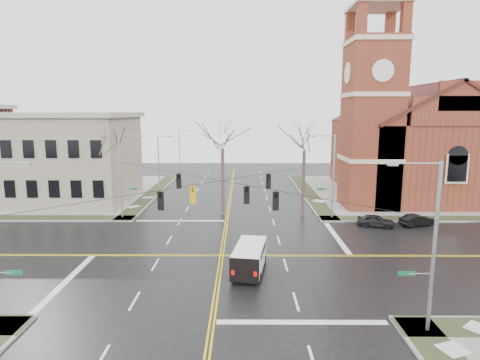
{
  "coord_description": "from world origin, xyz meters",
  "views": [
    {
      "loc": [
        1.68,
        -31.15,
        11.54
      ],
      "look_at": [
        1.46,
        6.0,
        5.23
      ],
      "focal_mm": 30.0,
      "sensor_mm": 36.0,
      "label": 1
    }
  ],
  "objects_px": {
    "signal_pole_nw": "(122,174)",
    "parked_car_a": "(376,221)",
    "parked_car_b": "(417,220)",
    "tree_ne": "(304,147)",
    "tree_nw_far": "(108,150)",
    "streetlight_north_a": "(160,160)",
    "signal_pole_ne": "(332,174)",
    "church": "(409,135)",
    "tree_nw_near": "(222,144)",
    "cargo_van": "(250,256)",
    "streetlight_north_b": "(180,148)",
    "signal_pole_se": "(431,243)"
  },
  "relations": [
    {
      "from": "streetlight_north_a",
      "to": "tree_nw_far",
      "type": "height_order",
      "value": "tree_nw_far"
    },
    {
      "from": "parked_car_b",
      "to": "tree_nw_far",
      "type": "relative_size",
      "value": 0.36
    },
    {
      "from": "parked_car_b",
      "to": "signal_pole_ne",
      "type": "bearing_deg",
      "value": 54.45
    },
    {
      "from": "cargo_van",
      "to": "signal_pole_ne",
      "type": "bearing_deg",
      "value": 67.2
    },
    {
      "from": "tree_nw_far",
      "to": "tree_ne",
      "type": "bearing_deg",
      "value": -0.69
    },
    {
      "from": "parked_car_a",
      "to": "tree_nw_far",
      "type": "distance_m",
      "value": 29.78
    },
    {
      "from": "signal_pole_ne",
      "to": "cargo_van",
      "type": "bearing_deg",
      "value": -121.76
    },
    {
      "from": "signal_pole_ne",
      "to": "tree_nw_far",
      "type": "relative_size",
      "value": 0.89
    },
    {
      "from": "streetlight_north_b",
      "to": "tree_ne",
      "type": "height_order",
      "value": "tree_ne"
    },
    {
      "from": "church",
      "to": "cargo_van",
      "type": "height_order",
      "value": "church"
    },
    {
      "from": "signal_pole_nw",
      "to": "tree_nw_near",
      "type": "distance_m",
      "value": 11.43
    },
    {
      "from": "signal_pole_ne",
      "to": "streetlight_north_a",
      "type": "xyz_separation_m",
      "value": [
        -21.97,
        16.5,
        -0.48
      ]
    },
    {
      "from": "parked_car_b",
      "to": "tree_ne",
      "type": "bearing_deg",
      "value": 51.27
    },
    {
      "from": "streetlight_north_b",
      "to": "parked_car_b",
      "type": "bearing_deg",
      "value": -52.37
    },
    {
      "from": "signal_pole_nw",
      "to": "tree_nw_far",
      "type": "distance_m",
      "value": 3.66
    },
    {
      "from": "tree_nw_far",
      "to": "church",
      "type": "bearing_deg",
      "value": 16.66
    },
    {
      "from": "streetlight_north_a",
      "to": "tree_nw_far",
      "type": "relative_size",
      "value": 0.79
    },
    {
      "from": "signal_pole_ne",
      "to": "streetlight_north_b",
      "type": "height_order",
      "value": "signal_pole_ne"
    },
    {
      "from": "streetlight_north_a",
      "to": "cargo_van",
      "type": "height_order",
      "value": "streetlight_north_a"
    },
    {
      "from": "parked_car_a",
      "to": "tree_nw_near",
      "type": "bearing_deg",
      "value": 88.87
    },
    {
      "from": "church",
      "to": "streetlight_north_a",
      "type": "height_order",
      "value": "church"
    },
    {
      "from": "church",
      "to": "parked_car_b",
      "type": "height_order",
      "value": "church"
    },
    {
      "from": "signal_pole_nw",
      "to": "parked_car_b",
      "type": "distance_m",
      "value": 31.39
    },
    {
      "from": "church",
      "to": "signal_pole_se",
      "type": "height_order",
      "value": "church"
    },
    {
      "from": "parked_car_b",
      "to": "cargo_van",
      "type": "bearing_deg",
      "value": 107.33
    },
    {
      "from": "church",
      "to": "tree_ne",
      "type": "bearing_deg",
      "value": -144.3
    },
    {
      "from": "church",
      "to": "tree_nw_near",
      "type": "distance_m",
      "value": 27.59
    },
    {
      "from": "tree_nw_far",
      "to": "cargo_van",
      "type": "bearing_deg",
      "value": -46.81
    },
    {
      "from": "signal_pole_nw",
      "to": "parked_car_a",
      "type": "distance_m",
      "value": 27.11
    },
    {
      "from": "signal_pole_se",
      "to": "parked_car_a",
      "type": "xyz_separation_m",
      "value": [
        3.95,
        19.95,
        -4.33
      ]
    },
    {
      "from": "signal_pole_nw",
      "to": "signal_pole_ne",
      "type": "bearing_deg",
      "value": 0.0
    },
    {
      "from": "cargo_van",
      "to": "tree_nw_far",
      "type": "distance_m",
      "value": 23.55
    },
    {
      "from": "church",
      "to": "parked_car_b",
      "type": "distance_m",
      "value": 18.6
    },
    {
      "from": "cargo_van",
      "to": "parked_car_a",
      "type": "distance_m",
      "value": 17.47
    },
    {
      "from": "cargo_van",
      "to": "parked_car_b",
      "type": "bearing_deg",
      "value": 43.3
    },
    {
      "from": "streetlight_north_a",
      "to": "parked_car_b",
      "type": "xyz_separation_m",
      "value": [
        30.29,
        -19.29,
        -3.86
      ]
    },
    {
      "from": "signal_pole_ne",
      "to": "tree_nw_far",
      "type": "height_order",
      "value": "tree_nw_far"
    },
    {
      "from": "streetlight_north_b",
      "to": "tree_nw_far",
      "type": "relative_size",
      "value": 0.79
    },
    {
      "from": "signal_pole_nw",
      "to": "streetlight_north_a",
      "type": "bearing_deg",
      "value": 87.68
    },
    {
      "from": "tree_nw_near",
      "to": "signal_pole_nw",
      "type": "bearing_deg",
      "value": -167.84
    },
    {
      "from": "streetlight_north_b",
      "to": "parked_car_b",
      "type": "distance_m",
      "value": 49.76
    },
    {
      "from": "signal_pole_se",
      "to": "signal_pole_nw",
      "type": "bearing_deg",
      "value": 134.55
    },
    {
      "from": "signal_pole_ne",
      "to": "streetlight_north_b",
      "type": "bearing_deg",
      "value": 121.05
    },
    {
      "from": "streetlight_north_a",
      "to": "signal_pole_ne",
      "type": "bearing_deg",
      "value": -36.9
    },
    {
      "from": "signal_pole_ne",
      "to": "tree_ne",
      "type": "xyz_separation_m",
      "value": [
        -2.78,
        1.63,
        2.8
      ]
    },
    {
      "from": "signal_pole_se",
      "to": "cargo_van",
      "type": "relative_size",
      "value": 1.65
    },
    {
      "from": "parked_car_b",
      "to": "tree_nw_far",
      "type": "bearing_deg",
      "value": 64.9
    },
    {
      "from": "parked_car_a",
      "to": "signal_pole_nw",
      "type": "bearing_deg",
      "value": 101.07
    },
    {
      "from": "tree_nw_near",
      "to": "streetlight_north_a",
      "type": "bearing_deg",
      "value": 125.46
    },
    {
      "from": "streetlight_north_a",
      "to": "cargo_van",
      "type": "bearing_deg",
      "value": -67.53
    }
  ]
}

